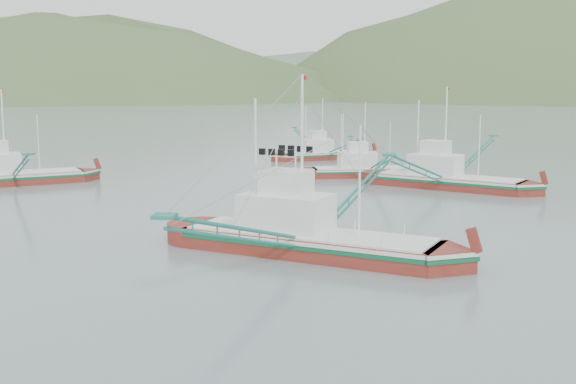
# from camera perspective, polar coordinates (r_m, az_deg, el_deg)

# --- Properties ---
(ground) EXTENTS (1200.00, 1200.00, 0.00)m
(ground) POSITION_cam_1_polar(r_m,az_deg,el_deg) (39.59, -0.95, -5.90)
(ground) COLOR slate
(ground) RESTS_ON ground
(main_boat) EXTENTS (15.75, 26.70, 11.22)m
(main_boat) POSITION_cam_1_polar(r_m,az_deg,el_deg) (41.87, 1.55, -1.94)
(main_boat) COLOR maroon
(main_boat) RESTS_ON ground
(bg_boat_far) EXTENTS (12.04, 20.85, 8.54)m
(bg_boat_far) POSITION_cam_1_polar(r_m,az_deg,el_deg) (76.82, 6.25, 2.32)
(bg_boat_far) COLOR maroon
(bg_boat_far) RESTS_ON ground
(bg_boat_left) EXTENTS (17.69, 22.24, 9.98)m
(bg_boat_left) POSITION_cam_1_polar(r_m,az_deg,el_deg) (75.54, -21.16, 2.15)
(bg_boat_left) COLOR maroon
(bg_boat_left) RESTS_ON ground
(bg_boat_right) EXTENTS (15.57, 23.75, 10.27)m
(bg_boat_right) POSITION_cam_1_polar(r_m,az_deg,el_deg) (69.59, 12.56, 2.02)
(bg_boat_right) COLOR maroon
(bg_boat_right) RESTS_ON ground
(bg_boat_extra) EXTENTS (13.11, 19.71, 8.54)m
(bg_boat_extra) POSITION_cam_1_polar(r_m,az_deg,el_deg) (93.86, 2.89, 3.68)
(bg_boat_extra) COLOR maroon
(bg_boat_extra) RESTS_ON ground
(headland_left) EXTENTS (448.00, 308.00, 210.00)m
(headland_left) POSITION_cam_1_polar(r_m,az_deg,el_deg) (438.94, -18.80, 6.95)
(headland_left) COLOR #435A2E
(headland_left) RESTS_ON ground
(ridge_distant) EXTENTS (960.00, 400.00, 240.00)m
(ridge_distant) POSITION_cam_1_polar(r_m,az_deg,el_deg) (598.62, 8.73, 7.66)
(ridge_distant) COLOR slate
(ridge_distant) RESTS_ON ground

